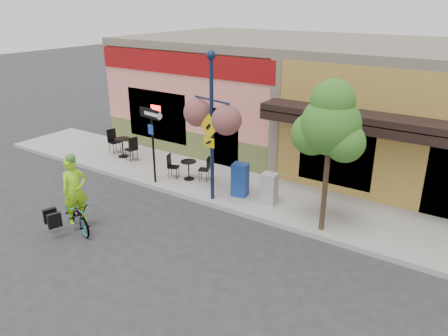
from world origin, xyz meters
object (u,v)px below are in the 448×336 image
object	(u,v)px
building	(346,100)
newspaper_box_grey	(269,189)
street_tree	(328,158)
bicycle	(77,214)
cyclist_rider	(76,199)
newspaper_box_blue	(240,180)
lamp_post	(212,129)
one_way_sign	(153,146)

from	to	relation	value
building	newspaper_box_grey	world-z (taller)	building
building	street_tree	xyz separation A→B (m)	(1.87, -6.65, -0.04)
bicycle	newspaper_box_grey	distance (m)	5.57
building	cyclist_rider	world-z (taller)	building
newspaper_box_blue	street_tree	world-z (taller)	street_tree
newspaper_box_grey	street_tree	distance (m)	2.59
street_tree	newspaper_box_blue	bearing A→B (deg)	167.97
bicycle	cyclist_rider	size ratio (longest dim) A/B	0.92
street_tree	newspaper_box_grey	bearing A→B (deg)	162.33
newspaper_box_grey	newspaper_box_blue	bearing A→B (deg)	174.69
lamp_post	street_tree	bearing A→B (deg)	13.28
bicycle	cyclist_rider	distance (m)	0.49
lamp_post	one_way_sign	size ratio (longest dim) A/B	1.77
bicycle	newspaper_box_grey	world-z (taller)	newspaper_box_grey
bicycle	one_way_sign	distance (m)	3.60
bicycle	newspaper_box_grey	bearing A→B (deg)	-23.60
building	newspaper_box_grey	bearing A→B (deg)	-90.80
building	lamp_post	world-z (taller)	lamp_post
bicycle	one_way_sign	world-z (taller)	one_way_sign
lamp_post	newspaper_box_blue	bearing A→B (deg)	63.26
cyclist_rider	bicycle	bearing A→B (deg)	108.55
building	newspaper_box_blue	distance (m)	6.32
bicycle	cyclist_rider	xyz separation A→B (m)	(0.05, 0.00, 0.48)
lamp_post	one_way_sign	world-z (taller)	lamp_post
lamp_post	newspaper_box_grey	world-z (taller)	lamp_post
one_way_sign	newspaper_box_grey	bearing A→B (deg)	17.92
newspaper_box_grey	cyclist_rider	bearing A→B (deg)	-136.18
cyclist_rider	newspaper_box_blue	distance (m)	4.92
cyclist_rider	newspaper_box_blue	size ratio (longest dim) A/B	1.77
cyclist_rider	newspaper_box_grey	xyz separation A→B (m)	(3.69, 4.13, -0.30)
newspaper_box_grey	bicycle	bearing A→B (deg)	-136.56
one_way_sign	newspaper_box_grey	xyz separation A→B (m)	(4.01, 0.68, -0.79)
newspaper_box_grey	building	bearing A→B (deg)	84.80
lamp_post	newspaper_box_grey	distance (m)	2.50
building	newspaper_box_blue	size ratio (longest dim) A/B	17.23
lamp_post	building	bearing A→B (deg)	88.08
building	cyclist_rider	distance (m)	10.92
one_way_sign	building	bearing A→B (deg)	66.87
cyclist_rider	newspaper_box_blue	xyz separation A→B (m)	(2.64, 4.15, -0.26)
building	street_tree	world-z (taller)	building
newspaper_box_grey	street_tree	xyz separation A→B (m)	(1.96, -0.62, 1.58)
building	street_tree	distance (m)	6.91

